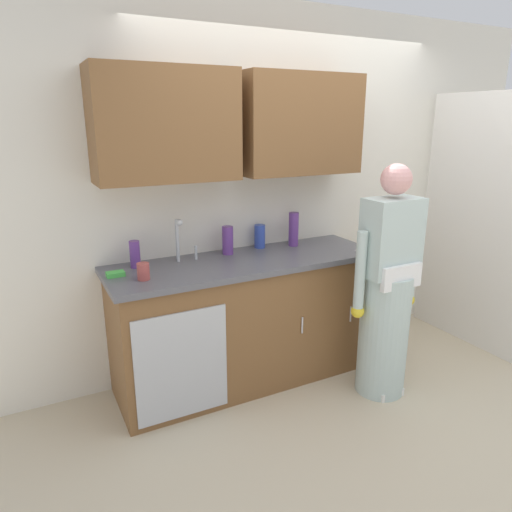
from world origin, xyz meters
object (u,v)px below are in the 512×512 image
at_px(bottle_soap, 135,254).
at_px(bottle_water_tall, 294,229).
at_px(bottle_cleaner_spray, 228,240).
at_px(knife_on_counter, 359,247).
at_px(sink, 191,269).
at_px(cup_by_sink, 143,271).
at_px(sponge, 115,274).
at_px(person_at_sink, 386,301).
at_px(bottle_dish_liquid, 260,236).

height_order(bottle_soap, bottle_water_tall, bottle_water_tall).
bearing_deg(bottle_cleaner_spray, knife_on_counter, -17.23).
xyz_separation_m(sink, knife_on_counter, (1.32, -0.13, 0.02)).
bearing_deg(cup_by_sink, bottle_soap, 86.83).
bearing_deg(bottle_water_tall, bottle_soap, 179.72).
xyz_separation_m(cup_by_sink, sponge, (-0.14, 0.14, -0.04)).
xyz_separation_m(person_at_sink, bottle_soap, (-1.52, 0.75, 0.34)).
bearing_deg(bottle_water_tall, bottle_dish_liquid, 165.46).
distance_m(bottle_dish_liquid, sponge, 1.14).
bearing_deg(sponge, sink, -3.32).
bearing_deg(sink, cup_by_sink, -161.55).
bearing_deg(cup_by_sink, bottle_dish_liquid, 18.59).
xyz_separation_m(person_at_sink, sponge, (-1.67, 0.63, 0.26)).
height_order(person_at_sink, bottle_dish_liquid, person_at_sink).
relative_size(bottle_water_tall, knife_on_counter, 1.09).
height_order(sink, bottle_soap, sink).
bearing_deg(person_at_sink, bottle_cleaner_spray, 137.56).
height_order(bottle_cleaner_spray, bottle_water_tall, bottle_water_tall).
relative_size(person_at_sink, sponge, 14.73).
distance_m(bottle_soap, cup_by_sink, 0.27).
bearing_deg(bottle_dish_liquid, bottle_soap, -176.36).
xyz_separation_m(sink, cup_by_sink, (-0.34, -0.12, 0.07)).
xyz_separation_m(bottle_soap, sponge, (-0.16, -0.12, -0.08)).
xyz_separation_m(bottle_soap, bottle_water_tall, (1.22, -0.01, 0.04)).
xyz_separation_m(bottle_water_tall, knife_on_counter, (0.42, -0.28, -0.13)).
bearing_deg(bottle_water_tall, bottle_cleaner_spray, 177.91).
distance_m(sink, bottle_dish_liquid, 0.68).
bearing_deg(bottle_cleaner_spray, sponge, -170.54).
bearing_deg(sponge, bottle_soap, 38.55).
bearing_deg(knife_on_counter, cup_by_sink, -39.88).
distance_m(bottle_soap, sponge, 0.21).
relative_size(person_at_sink, cup_by_sink, 15.39).
relative_size(bottle_dish_liquid, cup_by_sink, 1.70).
height_order(cup_by_sink, sponge, cup_by_sink).
bearing_deg(sink, bottle_cleaner_spray, 25.75).
height_order(bottle_water_tall, knife_on_counter, bottle_water_tall).
height_order(sink, cup_by_sink, sink).
relative_size(bottle_cleaner_spray, bottle_water_tall, 0.79).
distance_m(bottle_dish_liquid, cup_by_sink, 1.03).
xyz_separation_m(bottle_cleaner_spray, knife_on_counter, (0.97, -0.30, -0.10)).
bearing_deg(bottle_water_tall, cup_by_sink, -168.07).
relative_size(bottle_dish_liquid, knife_on_counter, 0.74).
xyz_separation_m(person_at_sink, bottle_cleaner_spray, (-0.84, 0.77, 0.35)).
distance_m(bottle_cleaner_spray, cup_by_sink, 0.75).
distance_m(bottle_dish_liquid, knife_on_counter, 0.77).
bearing_deg(sponge, bottle_water_tall, 4.91).
height_order(person_at_sink, bottle_soap, person_at_sink).
xyz_separation_m(bottle_cleaner_spray, bottle_dish_liquid, (0.29, 0.05, -0.01)).
distance_m(person_at_sink, sponge, 1.81).
height_order(person_at_sink, bottle_water_tall, person_at_sink).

